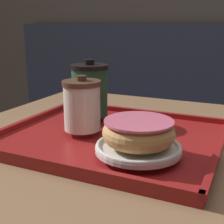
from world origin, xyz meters
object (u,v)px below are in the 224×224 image
at_px(coffee_cup_rear, 90,90).
at_px(donut_chocolate_glazed, 139,132).
at_px(spoon, 149,124).
at_px(coffee_cup_front, 82,105).

relative_size(coffee_cup_rear, donut_chocolate_glazed, 1.08).
xyz_separation_m(coffee_cup_rear, donut_chocolate_glazed, (0.19, -0.17, -0.03)).
bearing_deg(spoon, donut_chocolate_glazed, -82.06).
relative_size(coffee_cup_front, spoon, 0.89).
height_order(coffee_cup_front, donut_chocolate_glazed, coffee_cup_front).
bearing_deg(coffee_cup_front, coffee_cup_rear, 109.91).
bearing_deg(spoon, coffee_cup_front, -148.82).
bearing_deg(spoon, coffee_cup_rear, 170.37).
xyz_separation_m(coffee_cup_rear, spoon, (0.16, -0.02, -0.06)).
height_order(coffee_cup_rear, donut_chocolate_glazed, coffee_cup_rear).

